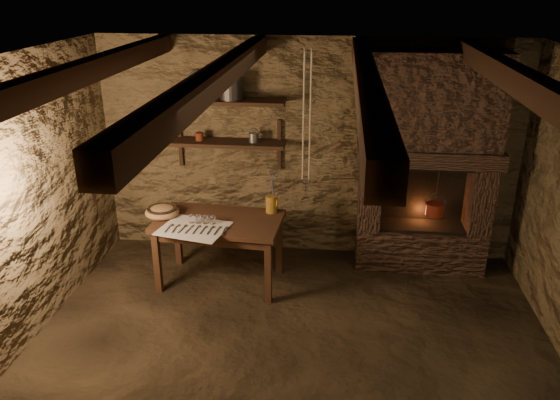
# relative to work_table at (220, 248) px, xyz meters

# --- Properties ---
(floor) EXTENTS (4.50, 4.50, 0.00)m
(floor) POSITION_rel_work_table_xyz_m (0.82, -1.17, -0.38)
(floor) COLOR black
(floor) RESTS_ON ground
(back_wall) EXTENTS (4.50, 0.04, 2.40)m
(back_wall) POSITION_rel_work_table_xyz_m (0.82, 0.83, 0.82)
(back_wall) COLOR brown
(back_wall) RESTS_ON floor
(left_wall) EXTENTS (0.04, 4.00, 2.40)m
(left_wall) POSITION_rel_work_table_xyz_m (-1.43, -1.17, 0.82)
(left_wall) COLOR brown
(left_wall) RESTS_ON floor
(ceiling) EXTENTS (4.50, 4.00, 0.04)m
(ceiling) POSITION_rel_work_table_xyz_m (0.82, -1.17, 2.02)
(ceiling) COLOR black
(ceiling) RESTS_ON back_wall
(beam_far_left) EXTENTS (0.14, 3.95, 0.16)m
(beam_far_left) POSITION_rel_work_table_xyz_m (-0.68, -1.17, 1.93)
(beam_far_left) COLOR black
(beam_far_left) RESTS_ON ceiling
(beam_mid_left) EXTENTS (0.14, 3.95, 0.16)m
(beam_mid_left) POSITION_rel_work_table_xyz_m (0.32, -1.17, 1.93)
(beam_mid_left) COLOR black
(beam_mid_left) RESTS_ON ceiling
(beam_mid_right) EXTENTS (0.14, 3.95, 0.16)m
(beam_mid_right) POSITION_rel_work_table_xyz_m (1.32, -1.17, 1.93)
(beam_mid_right) COLOR black
(beam_mid_right) RESTS_ON ceiling
(beam_far_right) EXTENTS (0.14, 3.95, 0.16)m
(beam_far_right) POSITION_rel_work_table_xyz_m (2.32, -1.17, 1.93)
(beam_far_right) COLOR black
(beam_far_right) RESTS_ON ceiling
(shelf_lower) EXTENTS (1.25, 0.30, 0.04)m
(shelf_lower) POSITION_rel_work_table_xyz_m (-0.03, 0.67, 0.92)
(shelf_lower) COLOR black
(shelf_lower) RESTS_ON back_wall
(shelf_upper) EXTENTS (1.25, 0.30, 0.04)m
(shelf_upper) POSITION_rel_work_table_xyz_m (-0.03, 0.67, 1.37)
(shelf_upper) COLOR black
(shelf_upper) RESTS_ON back_wall
(hearth) EXTENTS (1.43, 0.51, 2.30)m
(hearth) POSITION_rel_work_table_xyz_m (2.07, 0.60, 0.84)
(hearth) COLOR #332119
(hearth) RESTS_ON floor
(work_table) EXTENTS (1.29, 0.79, 0.71)m
(work_table) POSITION_rel_work_table_xyz_m (0.00, 0.00, 0.00)
(work_table) COLOR #382113
(work_table) RESTS_ON floor
(linen_cloth) EXTENTS (0.71, 0.62, 0.01)m
(linen_cloth) POSITION_rel_work_table_xyz_m (-0.19, -0.25, 0.33)
(linen_cloth) COLOR beige
(linen_cloth) RESTS_ON work_table
(pewter_cutlery_row) EXTENTS (0.55, 0.30, 0.01)m
(pewter_cutlery_row) POSITION_rel_work_table_xyz_m (-0.19, -0.27, 0.34)
(pewter_cutlery_row) COLOR gray
(pewter_cutlery_row) RESTS_ON linen_cloth
(drinking_glasses) EXTENTS (0.20, 0.06, 0.08)m
(drinking_glasses) POSITION_rel_work_table_xyz_m (-0.17, -0.13, 0.38)
(drinking_glasses) COLOR white
(drinking_glasses) RESTS_ON linen_cloth
(stoneware_jug) EXTENTS (0.15, 0.15, 0.41)m
(stoneware_jug) POSITION_rel_work_table_xyz_m (0.50, 0.23, 0.50)
(stoneware_jug) COLOR #A67120
(stoneware_jug) RESTS_ON work_table
(wooden_bowl) EXTENTS (0.44, 0.44, 0.12)m
(wooden_bowl) POSITION_rel_work_table_xyz_m (-0.58, 0.02, 0.37)
(wooden_bowl) COLOR #946740
(wooden_bowl) RESTS_ON work_table
(iron_stockpot) EXTENTS (0.34, 0.34, 0.19)m
(iron_stockpot) POSITION_rel_work_table_xyz_m (0.04, 0.67, 1.48)
(iron_stockpot) COLOR #2A2725
(iron_stockpot) RESTS_ON shelf_upper
(tin_pan) EXTENTS (0.30, 0.22, 0.27)m
(tin_pan) POSITION_rel_work_table_xyz_m (-0.33, 0.77, 1.53)
(tin_pan) COLOR gray
(tin_pan) RESTS_ON shelf_upper
(small_kettle) EXTENTS (0.17, 0.15, 0.15)m
(small_kettle) POSITION_rel_work_table_xyz_m (0.26, 0.67, 0.99)
(small_kettle) COLOR gray
(small_kettle) RESTS_ON shelf_lower
(rusty_tin) EXTENTS (0.10, 0.10, 0.09)m
(rusty_tin) POSITION_rel_work_table_xyz_m (-0.33, 0.67, 0.98)
(rusty_tin) COLOR #5A2012
(rusty_tin) RESTS_ON shelf_lower
(red_pot) EXTENTS (0.21, 0.20, 0.54)m
(red_pot) POSITION_rel_work_table_xyz_m (2.19, 0.55, 0.31)
(red_pot) COLOR maroon
(red_pot) RESTS_ON hearth
(hanging_ropes) EXTENTS (0.08, 0.08, 1.20)m
(hanging_ropes) POSITION_rel_work_table_xyz_m (0.87, -0.12, 1.42)
(hanging_ropes) COLOR beige
(hanging_ropes) RESTS_ON ceiling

